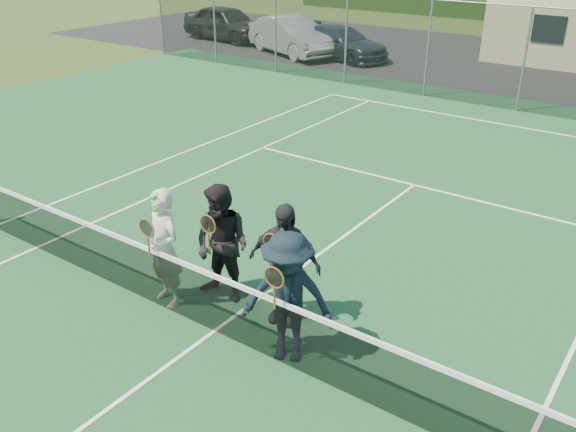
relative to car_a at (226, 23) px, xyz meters
The scene contains 13 objects.
ground 15.33m from the car_a, ahead, with size 220.00×220.00×0.00m, color #2F4318.
court_surface 23.40m from the car_a, 49.61° to the right, with size 30.00×30.00×0.02m, color #1C4C2B.
tarmac_carpark 11.39m from the car_a, 11.11° to the left, with size 40.00×12.00×0.01m, color black.
car_a is the anchor object (origin of this frame).
car_b 4.75m from the car_a, 13.54° to the right, with size 1.64×4.72×1.55m, color gray.
car_c 6.76m from the car_a, ahead, with size 1.81×4.45×1.29m, color #192033.
court_markings 23.40m from the car_a, 49.61° to the right, with size 11.03×23.83×0.01m.
tennis_net 23.38m from the car_a, 49.61° to the right, with size 11.68×0.08×1.10m.
perimeter_fence 15.77m from the car_a, 15.88° to the right, with size 30.07×0.07×3.02m.
player_a 22.59m from the car_a, 51.37° to the right, with size 0.73×0.56×1.80m.
player_b 22.53m from the car_a, 49.27° to the right, with size 0.92×0.74×1.80m.
player_c 23.18m from the car_a, 47.17° to the right, with size 1.12×0.65×1.80m.
player_d 24.02m from the car_a, 47.31° to the right, with size 1.33×1.07×1.80m.
Camera 1 is at (4.83, -5.00, 5.10)m, focal length 38.00 mm.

